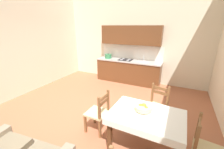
{
  "coord_description": "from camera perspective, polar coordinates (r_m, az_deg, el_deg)",
  "views": [
    {
      "loc": [
        1.76,
        -2.7,
        2.19
      ],
      "look_at": [
        0.34,
        0.26,
        1.07
      ],
      "focal_mm": 23.04,
      "sensor_mm": 36.0,
      "label": 1
    }
  ],
  "objects": [
    {
      "name": "kitchen_cabinetry",
      "position": [
        5.76,
        6.6,
        5.31
      ],
      "size": [
        2.55,
        0.63,
        2.2
      ],
      "color": "brown",
      "rests_on": "ground_plane"
    },
    {
      "name": "ground_plane",
      "position": [
        3.92,
        -6.39,
        -16.14
      ],
      "size": [
        6.22,
        6.35,
        0.1
      ],
      "primitive_type": "cube",
      "color": "#A86042"
    },
    {
      "name": "wall_left",
      "position": [
        5.35,
        -35.41,
        14.3
      ],
      "size": [
        0.12,
        6.35,
        4.15
      ],
      "primitive_type": "cube",
      "color": "beige",
      "rests_on": "ground_plane"
    },
    {
      "name": "dining_chair_tv_side",
      "position": [
        3.16,
        -5.42,
        -14.88
      ],
      "size": [
        0.43,
        0.43,
        0.93
      ],
      "color": "#D1BC89",
      "rests_on": "ground_plane"
    },
    {
      "name": "wall_back",
      "position": [
        5.9,
        8.68,
        17.53
      ],
      "size": [
        6.22,
        0.12,
        4.15
      ],
      "primitive_type": "cube",
      "color": "beige",
      "rests_on": "ground_plane"
    },
    {
      "name": "fruit_bowl",
      "position": [
        2.67,
        12.3,
        -12.74
      ],
      "size": [
        0.3,
        0.3,
        0.12
      ],
      "color": "beige",
      "rests_on": "dining_table"
    },
    {
      "name": "dining_table",
      "position": [
        2.7,
        13.28,
        -17.47
      ],
      "size": [
        1.27,
        0.9,
        0.75
      ],
      "color": "#56331C",
      "rests_on": "ground_plane"
    },
    {
      "name": "dining_chair_kitchen_side",
      "position": [
        3.5,
        17.33,
        -12.09
      ],
      "size": [
        0.49,
        0.49,
        0.93
      ],
      "color": "#D1BC89",
      "rests_on": "ground_plane"
    }
  ]
}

